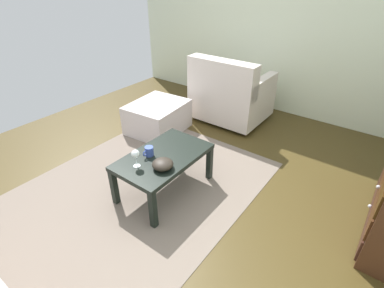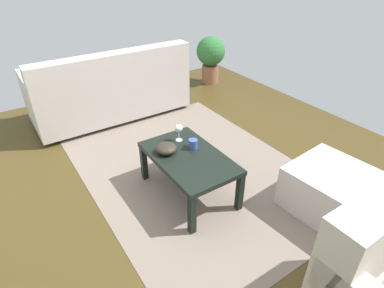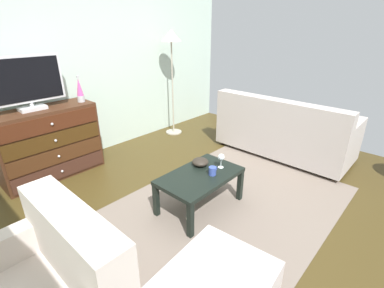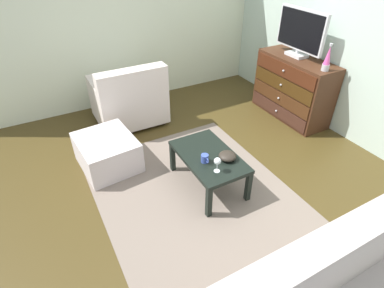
% 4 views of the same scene
% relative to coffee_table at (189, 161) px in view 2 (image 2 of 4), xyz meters
% --- Properties ---
extents(ground_plane, '(5.39, 4.80, 0.05)m').
position_rel_coffee_table_xyz_m(ground_plane, '(0.03, -0.01, -0.37)').
color(ground_plane, '#433517').
extents(area_rug, '(2.60, 1.90, 0.01)m').
position_rel_coffee_table_xyz_m(area_rug, '(0.23, -0.21, -0.34)').
color(area_rug, '#75675C').
rests_on(area_rug, ground_plane).
extents(coffee_table, '(0.86, 0.52, 0.39)m').
position_rel_coffee_table_xyz_m(coffee_table, '(0.00, 0.00, 0.00)').
color(coffee_table, black).
rests_on(coffee_table, ground_plane).
extents(wine_glass, '(0.07, 0.07, 0.16)m').
position_rel_coffee_table_xyz_m(wine_glass, '(0.26, -0.06, 0.17)').
color(wine_glass, silver).
rests_on(wine_glass, coffee_table).
extents(mug, '(0.11, 0.08, 0.08)m').
position_rel_coffee_table_xyz_m(mug, '(0.08, -0.09, 0.10)').
color(mug, '#374DA0').
rests_on(mug, coffee_table).
extents(bowl_decorative, '(0.18, 0.18, 0.08)m').
position_rel_coffee_table_xyz_m(bowl_decorative, '(0.15, 0.13, 0.09)').
color(bowl_decorative, '#2C251E').
rests_on(bowl_decorative, coffee_table).
extents(couch_large, '(0.85, 1.87, 0.87)m').
position_rel_coffee_table_xyz_m(couch_large, '(1.82, -0.02, 0.01)').
color(couch_large, '#332319').
rests_on(couch_large, ground_plane).
extents(ottoman, '(0.75, 0.66, 0.37)m').
position_rel_coffee_table_xyz_m(ottoman, '(-0.84, -0.86, -0.16)').
color(ottoman, beige).
rests_on(ottoman, ground_plane).
extents(potted_plant, '(0.44, 0.44, 0.72)m').
position_rel_coffee_table_xyz_m(potted_plant, '(2.08, -1.76, 0.09)').
color(potted_plant, brown).
rests_on(potted_plant, ground_plane).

